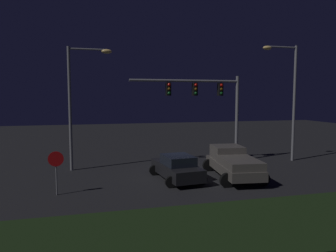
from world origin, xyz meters
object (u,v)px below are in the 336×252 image
object	(u,v)px
pickup_truck	(232,161)
stop_sign	(56,165)
street_lamp_left	(79,93)
street_lamp_right	(288,89)
car_sedan	(177,168)
traffic_signal_gantry	(207,97)

from	to	relation	value
pickup_truck	stop_sign	size ratio (longest dim) A/B	2.51
street_lamp_left	pickup_truck	bearing A→B (deg)	-25.67
pickup_truck	street_lamp_right	size ratio (longest dim) A/B	0.64
street_lamp_right	stop_sign	distance (m)	17.55
car_sedan	street_lamp_right	size ratio (longest dim) A/B	0.52
street_lamp_left	stop_sign	size ratio (longest dim) A/B	3.69
traffic_signal_gantry	street_lamp_right	distance (m)	6.33
car_sedan	traffic_signal_gantry	size ratio (longest dim) A/B	0.55
car_sedan	stop_sign	size ratio (longest dim) A/B	2.05
street_lamp_left	stop_sign	world-z (taller)	street_lamp_left
street_lamp_right	car_sedan	bearing A→B (deg)	-160.75
car_sedan	stop_sign	bearing A→B (deg)	95.55
car_sedan	traffic_signal_gantry	bearing A→B (deg)	-45.55
pickup_truck	traffic_signal_gantry	distance (m)	5.93
pickup_truck	street_lamp_left	world-z (taller)	street_lamp_left
car_sedan	street_lamp_left	xyz separation A→B (m)	(-5.62, 4.16, 4.46)
pickup_truck	traffic_signal_gantry	size ratio (longest dim) A/B	0.67
pickup_truck	stop_sign	world-z (taller)	stop_sign
car_sedan	street_lamp_left	size ratio (longest dim) A/B	0.55
pickup_truck	street_lamp_left	distance (m)	10.94
car_sedan	street_lamp_left	world-z (taller)	street_lamp_left
car_sedan	pickup_truck	bearing A→B (deg)	-99.54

